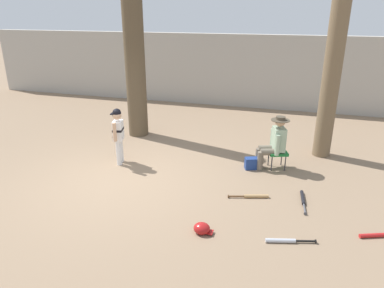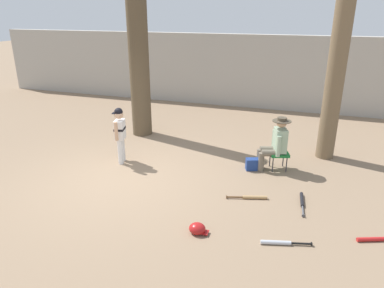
{
  "view_description": "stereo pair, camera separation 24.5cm",
  "coord_description": "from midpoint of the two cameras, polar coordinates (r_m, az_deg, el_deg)",
  "views": [
    {
      "loc": [
        3.36,
        -5.91,
        3.34
      ],
      "look_at": [
        1.38,
        0.62,
        0.75
      ],
      "focal_mm": 33.17,
      "sensor_mm": 36.0,
      "label": 1
    },
    {
      "loc": [
        3.59,
        -5.83,
        3.34
      ],
      "look_at": [
        1.38,
        0.62,
        0.75
      ],
      "focal_mm": 33.17,
      "sensor_mm": 36.0,
      "label": 2
    }
  ],
  "objects": [
    {
      "name": "tree_near_player",
      "position": [
        9.84,
        -7.79,
        12.71
      ],
      "size": [
        0.83,
        0.83,
        4.8
      ],
      "color": "brown",
      "rests_on": "ground"
    },
    {
      "name": "bat_red_barrel",
      "position": [
        6.38,
        28.59,
        -13.29
      ],
      "size": [
        0.79,
        0.36,
        0.07
      ],
      "color": "red",
      "rests_on": "ground"
    },
    {
      "name": "concrete_back_wall",
      "position": [
        13.37,
        3.7,
        11.88
      ],
      "size": [
        18.0,
        0.36,
        2.55
      ],
      "primitive_type": "cube",
      "color": "#ADA89E",
      "rests_on": "ground"
    },
    {
      "name": "tree_behind_spectator",
      "position": [
        8.65,
        23.34,
        13.59
      ],
      "size": [
        0.67,
        0.67,
        5.71
      ],
      "color": "brown",
      "rests_on": "ground"
    },
    {
      "name": "bat_aluminum_silver",
      "position": [
        5.76,
        15.17,
        -15.08
      ],
      "size": [
        0.76,
        0.26,
        0.07
      ],
      "color": "#B7BCC6",
      "rests_on": "ground"
    },
    {
      "name": "folding_stool",
      "position": [
        8.06,
        14.63,
        -1.57
      ],
      "size": [
        0.51,
        0.51,
        0.41
      ],
      "color": "#196B2D",
      "rests_on": "ground"
    },
    {
      "name": "young_ballplayer",
      "position": [
        8.2,
        -10.7,
        1.96
      ],
      "size": [
        0.42,
        0.57,
        1.31
      ],
      "color": "white",
      "rests_on": "ground"
    },
    {
      "name": "ground_plane",
      "position": [
        7.6,
        -10.57,
        -5.68
      ],
      "size": [
        60.0,
        60.0,
        0.0
      ],
      "primitive_type": "plane",
      "color": "#897056"
    },
    {
      "name": "bat_wood_tan",
      "position": [
        6.86,
        10.59,
        -8.42
      ],
      "size": [
        0.76,
        0.28,
        0.07
      ],
      "color": "tan",
      "rests_on": "ground"
    },
    {
      "name": "seated_spectator",
      "position": [
        7.94,
        14.12,
        0.26
      ],
      "size": [
        0.68,
        0.53,
        1.2
      ],
      "color": "#6B6051",
      "rests_on": "ground"
    },
    {
      "name": "handbag_beside_stool",
      "position": [
        8.01,
        10.74,
        -3.22
      ],
      "size": [
        0.38,
        0.29,
        0.26
      ],
      "primitive_type": "cube",
      "rotation": [
        0.0,
        0.0,
        0.37
      ],
      "color": "navy",
      "rests_on": "ground"
    },
    {
      "name": "bat_black_composite",
      "position": [
        6.95,
        18.26,
        -8.76
      ],
      "size": [
        0.13,
        0.82,
        0.07
      ],
      "color": "black",
      "rests_on": "ground"
    },
    {
      "name": "batting_helmet_red",
      "position": [
        5.8,
        2.11,
        -13.45
      ],
      "size": [
        0.32,
        0.24,
        0.18
      ],
      "color": "#A81919",
      "rests_on": "ground"
    }
  ]
}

